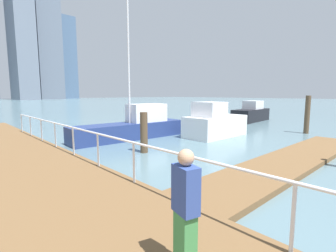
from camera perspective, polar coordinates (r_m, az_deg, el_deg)
ground_plane at (r=15.15m, az=-15.84°, el=-3.07°), size 300.00×300.00×0.00m
floating_dock at (r=10.75m, az=26.27°, el=-7.34°), size 13.15×2.00×0.18m
boardwalk_railing at (r=4.98m, az=5.26°, el=-9.28°), size 0.06×27.54×1.08m
dock_piling_3 at (r=11.32m, az=-5.59°, el=-1.52°), size 0.34×0.34×1.87m
dock_piling_4 at (r=19.23m, az=29.53°, el=2.31°), size 0.33×0.33×2.58m
moored_boat_0 at (r=15.89m, az=10.70°, el=0.62°), size 4.31×2.08×2.20m
moored_boat_3 at (r=15.09m, az=-7.90°, el=-0.00°), size 7.27×1.86×8.90m
moored_boat_4 at (r=25.80m, az=18.73°, el=2.79°), size 5.51×2.29×2.01m
pedestrian_1 at (r=3.32m, az=4.06°, el=-18.62°), size 0.30×0.40×1.61m
skyline_tower_3 at (r=137.91m, az=-31.09°, el=21.15°), size 9.66×13.66×75.54m
skyline_tower_4 at (r=145.40m, az=-26.55°, el=22.10°), size 12.12×10.71×82.69m
skyline_tower_5 at (r=161.27m, az=-22.36°, el=14.33°), size 10.28×6.89×47.15m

